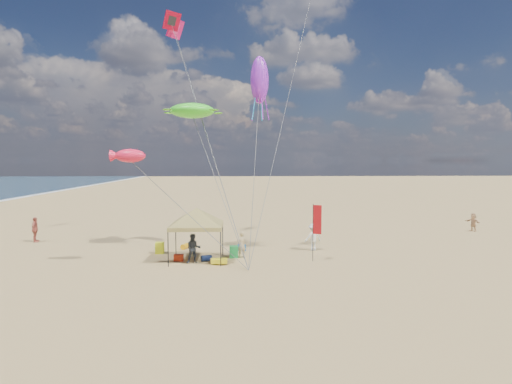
% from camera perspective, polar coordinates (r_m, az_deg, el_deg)
% --- Properties ---
extents(ground, '(280.00, 280.00, 0.00)m').
position_cam_1_polar(ground, '(22.89, 0.34, -10.58)').
color(ground, tan).
rests_on(ground, ground).
extents(canopy_tent, '(5.80, 5.80, 3.58)m').
position_cam_1_polar(canopy_tent, '(25.46, -7.75, -2.31)').
color(canopy_tent, black).
rests_on(canopy_tent, ground).
extents(feather_flag, '(0.48, 0.21, 3.34)m').
position_cam_1_polar(feather_flag, '(25.29, 7.84, -4.08)').
color(feather_flag, black).
rests_on(feather_flag, ground).
extents(cooler_red, '(0.54, 0.38, 0.38)m').
position_cam_1_polar(cooler_red, '(25.99, -10.06, -8.43)').
color(cooler_red, red).
rests_on(cooler_red, ground).
extents(cooler_blue, '(0.54, 0.38, 0.38)m').
position_cam_1_polar(cooler_blue, '(28.48, -1.87, -7.26)').
color(cooler_blue, '#1457A5').
rests_on(cooler_blue, ground).
extents(bag_navy, '(0.69, 0.54, 0.36)m').
position_cam_1_polar(bag_navy, '(25.66, -6.49, -8.59)').
color(bag_navy, '#0C1637').
rests_on(bag_navy, ground).
extents(bag_orange, '(0.54, 0.69, 0.36)m').
position_cam_1_polar(bag_orange, '(29.29, -9.28, -7.02)').
color(bag_orange, orange).
rests_on(bag_orange, ground).
extents(chair_green, '(0.50, 0.50, 0.70)m').
position_cam_1_polar(chair_green, '(26.46, -2.92, -7.80)').
color(chair_green, '#198B37').
rests_on(chair_green, ground).
extents(chair_yellow, '(0.50, 0.50, 0.70)m').
position_cam_1_polar(chair_yellow, '(28.21, -12.46, -7.14)').
color(chair_yellow, yellow).
rests_on(chair_yellow, ground).
extents(crate_grey, '(0.34, 0.30, 0.28)m').
position_cam_1_polar(crate_grey, '(25.18, -5.63, -8.92)').
color(crate_grey, '#5E5F63').
rests_on(crate_grey, ground).
extents(beach_cart, '(0.90, 0.50, 0.24)m').
position_cam_1_polar(beach_cart, '(24.83, -4.82, -8.96)').
color(beach_cart, yellow).
rests_on(beach_cart, ground).
extents(person_near_a, '(0.69, 0.64, 1.58)m').
position_cam_1_polar(person_near_a, '(26.32, -1.93, -6.88)').
color(person_near_a, tan).
rests_on(person_near_a, ground).
extents(person_near_b, '(0.90, 0.75, 1.69)m').
position_cam_1_polar(person_near_b, '(25.17, -8.16, -7.31)').
color(person_near_b, '#38414D').
rests_on(person_near_b, ground).
extents(person_near_c, '(1.29, 0.98, 1.76)m').
position_cam_1_polar(person_near_c, '(28.56, 7.43, -5.86)').
color(person_near_c, white).
rests_on(person_near_c, ground).
extents(person_far_a, '(0.56, 1.10, 1.80)m').
position_cam_1_polar(person_far_a, '(34.94, -26.88, -4.40)').
color(person_far_a, '#B85747').
rests_on(person_far_a, ground).
extents(person_far_c, '(0.94, 1.47, 1.52)m').
position_cam_1_polar(person_far_c, '(40.13, 26.50, -3.55)').
color(person_far_c, tan).
rests_on(person_far_c, ground).
extents(turtle_kite, '(3.05, 2.59, 0.92)m').
position_cam_1_polar(turtle_kite, '(27.70, -8.34, 10.46)').
color(turtle_kite, '#3DEC27').
rests_on(turtle_kite, ground).
extents(fish_kite, '(1.69, 1.01, 0.71)m').
position_cam_1_polar(fish_kite, '(23.82, -16.09, 4.57)').
color(fish_kite, '#FF1D43').
rests_on(fish_kite, ground).
extents(squid_kite, '(1.36, 1.36, 2.89)m').
position_cam_1_polar(squid_kite, '(27.64, 0.47, 14.41)').
color(squid_kite, purple).
rests_on(squid_kite, ground).
extents(stunt_kite_red, '(1.32, 1.27, 1.16)m').
position_cam_1_polar(stunt_kite_red, '(33.71, -10.92, 21.08)').
color(stunt_kite_red, '#AA021F').
rests_on(stunt_kite_red, ground).
extents(stunt_kite_pink, '(1.30, 1.46, 1.25)m').
position_cam_1_polar(stunt_kite_pink, '(34.42, -10.48, 20.22)').
color(stunt_kite_pink, '#DE1166').
rests_on(stunt_kite_pink, ground).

